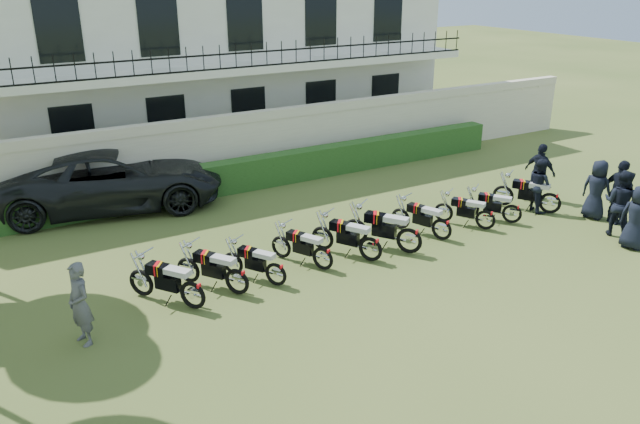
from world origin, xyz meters
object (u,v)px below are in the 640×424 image
at_px(motorcycle_3, 323,253).
at_px(officer_3, 597,189).
at_px(suv, 111,179).
at_px(inspector, 80,304).
at_px(officer_5, 540,172).
at_px(officer_1, 621,203).
at_px(officer_2, 620,192).
at_px(motorcycle_8, 512,209).
at_px(motorcycle_6, 442,224).
at_px(motorcycle_9, 551,198).
at_px(motorcycle_7, 486,215).
at_px(motorcycle_0, 192,289).
at_px(motorcycle_4, 371,243).
at_px(motorcycle_5, 410,235).
at_px(officer_0, 637,217).
at_px(officer_4, 540,185).
at_px(motorcycle_1, 237,275).
at_px(motorcycle_2, 276,269).

height_order(motorcycle_3, officer_3, officer_3).
distance_m(suv, officer_3, 13.96).
xyz_separation_m(inspector, officer_5, (13.67, 1.26, 0.04)).
xyz_separation_m(motorcycle_3, officer_5, (8.21, 0.91, 0.43)).
xyz_separation_m(officer_1, officer_2, (0.71, 0.54, 0.00)).
relative_size(motorcycle_8, officer_1, 0.79).
height_order(motorcycle_6, motorcycle_9, motorcycle_9).
height_order(officer_3, officer_5, officer_5).
relative_size(motorcycle_7, officer_5, 0.87).
distance_m(motorcycle_6, officer_5, 4.77).
distance_m(motorcycle_0, motorcycle_4, 4.48).
bearing_deg(suv, inspector, 174.86).
bearing_deg(motorcycle_4, motorcycle_9, -30.10).
distance_m(officer_1, officer_2, 0.89).
distance_m(motorcycle_5, motorcycle_9, 5.19).
xyz_separation_m(officer_0, officer_4, (-0.05, 3.06, -0.04)).
distance_m(motorcycle_9, officer_2, 1.79).
xyz_separation_m(motorcycle_1, officer_4, (9.63, 0.30, 0.32)).
height_order(motorcycle_2, inspector, inspector).
distance_m(motorcycle_4, motorcycle_5, 1.09).
distance_m(motorcycle_1, suv, 6.91).
bearing_deg(officer_0, motorcycle_6, 37.62).
relative_size(motorcycle_4, motorcycle_9, 1.00).
height_order(motorcycle_1, motorcycle_5, motorcycle_5).
xyz_separation_m(motorcycle_2, officer_4, (8.72, 0.36, 0.36)).
relative_size(motorcycle_1, officer_0, 0.97).
height_order(motorcycle_3, motorcycle_7, motorcycle_3).
bearing_deg(suv, officer_4, -109.35).
bearing_deg(officer_5, motorcycle_9, 138.90).
bearing_deg(motorcycle_0, motorcycle_3, -31.67).
xyz_separation_m(motorcycle_5, motorcycle_6, (1.25, 0.24, -0.07)).
bearing_deg(officer_5, inspector, 87.38).
relative_size(motorcycle_3, officer_4, 1.02).
bearing_deg(motorcycle_5, motorcycle_1, 142.55).
xyz_separation_m(motorcycle_8, officer_5, (2.20, 1.06, 0.44)).
bearing_deg(suv, motorcycle_1, -159.12).
height_order(motorcycle_3, officer_0, officer_0).
height_order(motorcycle_5, officer_0, officer_0).
bearing_deg(motorcycle_8, officer_1, -82.61).
height_order(motorcycle_1, suv, suv).
bearing_deg(motorcycle_4, officer_0, -53.34).
relative_size(motorcycle_9, officer_4, 1.09).
bearing_deg(officer_5, motorcycle_3, 88.42).
relative_size(inspector, officer_2, 0.91).
relative_size(motorcycle_5, officer_5, 1.02).
bearing_deg(officer_2, motorcycle_8, 70.96).
bearing_deg(officer_2, officer_1, 137.67).
xyz_separation_m(motorcycle_8, officer_4, (1.40, 0.35, 0.36)).
bearing_deg(motorcycle_4, officer_5, -21.27).
bearing_deg(motorcycle_8, motorcycle_0, 144.73).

